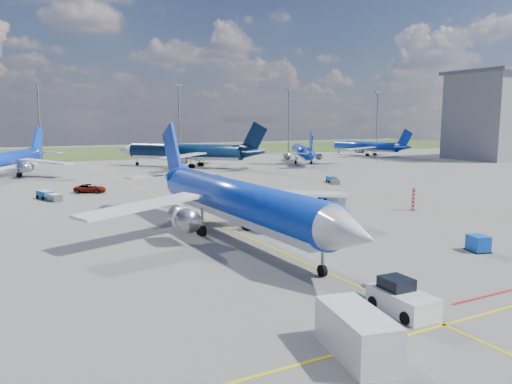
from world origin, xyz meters
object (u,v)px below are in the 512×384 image
pushback_tug (401,299)px  uld_container (478,243)px  warning_post (414,199)px  service_car_b (90,188)px  main_airliner (237,238)px  service_car_c (219,179)px  baggage_tug_e (333,180)px  bg_jet_nnw (1,179)px  bg_jet_ene (365,156)px  bg_jet_n (186,167)px  service_van (357,333)px  baggage_tug_c (49,196)px  baggage_tug_w (331,198)px  bg_jet_ne (302,163)px

pushback_tug → uld_container: size_ratio=3.39×
warning_post → service_car_b: size_ratio=0.59×
main_airliner → service_car_c: size_ratio=8.99×
warning_post → baggage_tug_e: (7.97, 28.17, -0.98)m
bg_jet_nnw → bg_jet_ene: size_ratio=1.16×
main_airliner → baggage_tug_e: (35.21, 31.23, 0.52)m
bg_jet_n → service_van: 103.65m
main_airliner → bg_jet_nnw: bearing=104.7°
baggage_tug_e → service_van: bearing=-104.7°
bg_jet_n → service_car_b: size_ratio=8.37×
bg_jet_ene → baggage_tug_c: size_ratio=5.90×
bg_jet_nnw → service_car_c: (35.94, -27.27, 0.69)m
bg_jet_nnw → baggage_tug_e: 66.39m
uld_container → main_airliner: bearing=154.6°
pushback_tug → baggage_tug_e: size_ratio=1.20×
bg_jet_n → main_airliner: (-21.98, -74.41, 0.00)m
bg_jet_nnw → uld_container: (36.70, -83.42, 0.72)m
bg_jet_ene → service_car_c: size_ratio=7.10×
pushback_tug → baggage_tug_w: 42.05m
service_van → service_car_b: (-1.60, 65.05, -0.46)m
bg_jet_n → baggage_tug_e: 45.16m
warning_post → bg_jet_n: bg_jet_n is taller
bg_jet_nnw → service_car_c: 45.12m
service_car_c → baggage_tug_e: (18.91, -10.13, -0.17)m
warning_post → service_car_b: bearing=133.4°
uld_container → service_car_b: size_ratio=0.36×
bg_jet_ne → pushback_tug: 106.97m
bg_jet_n → main_airliner: bearing=30.2°
main_airliner → service_van: main_airliner is taller
main_airliner → service_car_c: (16.30, 41.36, 0.69)m
main_airliner → pushback_tug: main_airliner is taller
uld_container → baggage_tug_w: uld_container is taller
bg_jet_ene → baggage_tug_c: bearing=11.6°
bg_jet_nnw → bg_jet_ene: bearing=38.7°
baggage_tug_w → baggage_tug_e: (13.28, 17.31, -0.06)m
bg_jet_n → pushback_tug: bearing=34.1°
baggage_tug_c → service_car_b: bearing=13.1°
bg_jet_nnw → pushback_tug: bearing=-47.4°
service_car_c → baggage_tug_w: bearing=-71.7°
main_airliner → uld_container: main_airliner is taller
uld_container → service_van: (-22.74, -10.68, 0.44)m
bg_jet_n → service_car_c: size_ratio=8.91×
pushback_tug → service_car_b: size_ratio=1.21×
pushback_tug → service_car_b: (-7.76, 61.82, -0.13)m
bg_jet_ne → service_car_b: (-61.41, -30.72, 0.70)m
bg_jet_ene → service_car_c: bearing=16.8°
main_airliner → baggage_tug_c: 37.89m
bg_jet_n → service_car_b: 45.49m
bg_jet_nnw → uld_container: size_ratio=21.68×
bg_jet_nnw → bg_jet_n: (41.62, 5.78, 0.00)m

